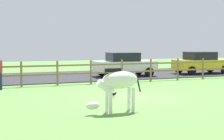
# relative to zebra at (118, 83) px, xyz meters

# --- Properties ---
(ground_plane) EXTENTS (60.00, 60.00, 0.00)m
(ground_plane) POSITION_rel_zebra_xyz_m (1.51, 2.69, -0.93)
(ground_plane) COLOR #5B8C42
(parking_asphalt) EXTENTS (28.00, 7.40, 0.05)m
(parking_asphalt) POSITION_rel_zebra_xyz_m (1.51, 11.99, -0.90)
(parking_asphalt) COLOR #2D2D33
(parking_asphalt) RESTS_ON ground_plane
(paddock_fence) EXTENTS (20.48, 0.11, 1.29)m
(paddock_fence) POSITION_rel_zebra_xyz_m (0.70, 7.69, -0.19)
(paddock_fence) COLOR olive
(paddock_fence) RESTS_ON ground_plane
(zebra) EXTENTS (1.94, 0.57, 1.41)m
(zebra) POSITION_rel_zebra_xyz_m (0.00, 0.00, 0.00)
(zebra) COLOR white
(zebra) RESTS_ON ground_plane
(crow_on_grass) EXTENTS (0.21, 0.10, 0.20)m
(crow_on_grass) POSITION_rel_zebra_xyz_m (1.05, 2.90, -0.80)
(crow_on_grass) COLOR black
(crow_on_grass) RESTS_ON ground_plane
(parked_car_white) EXTENTS (4.07, 2.03, 1.56)m
(parked_car_white) POSITION_rel_zebra_xyz_m (4.82, 10.36, -0.08)
(parked_car_white) COLOR white
(parked_car_white) RESTS_ON parking_asphalt
(parked_car_yellow) EXTENTS (4.07, 2.02, 1.56)m
(parked_car_yellow) POSITION_rel_zebra_xyz_m (10.75, 10.18, -0.08)
(parked_car_yellow) COLOR yellow
(parked_car_yellow) RESTS_ON parking_asphalt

